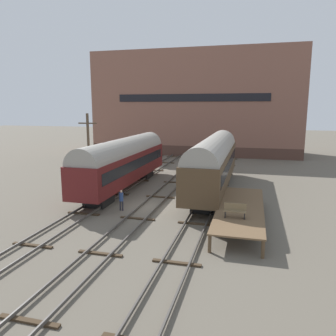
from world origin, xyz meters
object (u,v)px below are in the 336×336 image
bench (235,210)px  utility_pole (89,152)px  train_car_brown (214,161)px  train_car_maroon (124,160)px  person_worker (121,198)px

bench → utility_pole: bearing=153.1°
bench → train_car_brown: bearing=104.2°
train_car_maroon → utility_pole: (-2.49, -2.38, 1.03)m
bench → utility_pole: (-13.81, 6.99, 2.28)m
bench → utility_pole: size_ratio=0.19×
train_car_brown → bench: (2.65, -10.51, -1.42)m
bench → person_worker: 9.31m
train_car_brown → utility_pole: (-11.16, -3.51, 0.87)m
train_car_maroon → train_car_brown: size_ratio=0.95×
person_worker → train_car_brown: bearing=51.3°
bench → train_car_maroon: bearing=140.4°
train_car_brown → bench: train_car_brown is taller
bench → utility_pole: utility_pole is taller
person_worker → bench: bearing=-17.1°
train_car_maroon → train_car_brown: bearing=7.5°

